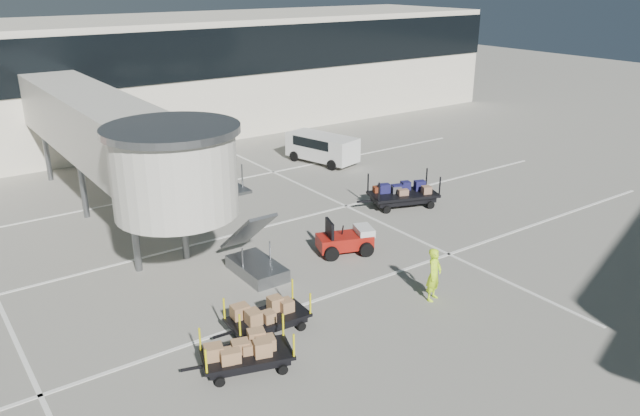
# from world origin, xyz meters

# --- Properties ---
(ground) EXTENTS (140.00, 140.00, 0.00)m
(ground) POSITION_xyz_m (0.00, 0.00, 0.00)
(ground) COLOR gray
(ground) RESTS_ON ground
(lane_markings) EXTENTS (40.00, 30.00, 0.02)m
(lane_markings) POSITION_xyz_m (-0.67, 9.33, 0.01)
(lane_markings) COLOR white
(lane_markings) RESTS_ON ground
(terminal) EXTENTS (64.00, 12.11, 15.20)m
(terminal) POSITION_xyz_m (-0.35, 29.94, 4.11)
(terminal) COLOR beige
(terminal) RESTS_ON ground
(jet_bridge) EXTENTS (5.70, 20.40, 6.03)m
(jet_bridge) POSITION_xyz_m (-3.97, 12.26, 4.28)
(jet_bridge) COLOR beige
(jet_bridge) RESTS_ON ground
(baggage_tug) EXTENTS (2.51, 2.06, 1.49)m
(baggage_tug) POSITION_xyz_m (2.65, 4.64, 0.54)
(baggage_tug) COLOR maroon
(baggage_tug) RESTS_ON ground
(suitcase_cart) EXTENTS (4.17, 2.66, 1.61)m
(suitcase_cart) POSITION_xyz_m (8.42, 7.37, 0.56)
(suitcase_cart) COLOR black
(suitcase_cart) RESTS_ON ground
(box_cart_near) EXTENTS (3.25, 1.46, 1.26)m
(box_cart_near) POSITION_xyz_m (-3.12, 1.23, 0.50)
(box_cart_near) COLOR black
(box_cart_near) RESTS_ON ground
(box_cart_far) EXTENTS (3.29, 2.02, 1.27)m
(box_cart_far) POSITION_xyz_m (-4.77, -0.17, 0.50)
(box_cart_far) COLOR black
(box_cart_far) RESTS_ON ground
(ground_worker) EXTENTS (0.83, 0.69, 1.97)m
(ground_worker) POSITION_xyz_m (2.74, -0.32, 0.98)
(ground_worker) COLOR #BFF91A
(ground_worker) RESTS_ON ground
(minivan) EXTENTS (2.92, 4.80, 1.70)m
(minivan) POSITION_xyz_m (9.49, 16.12, 1.02)
(minivan) COLOR silver
(minivan) RESTS_ON ground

